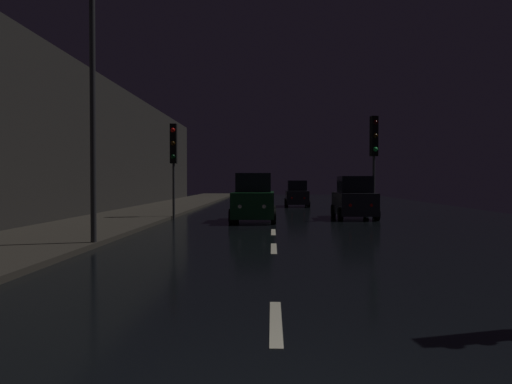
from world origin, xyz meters
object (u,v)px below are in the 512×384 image
Objects in this scene: traffic_light_far_right at (374,144)px; car_parked_right_far at (354,199)px; streetlamp_overhead at (107,50)px; traffic_light_far_left at (173,151)px; car_approaching_headlights at (254,199)px; car_distant_taillights at (297,195)px.

traffic_light_far_right reaches higher than car_parked_right_far.
streetlamp_overhead reaches higher than car_parked_right_far.
traffic_light_far_left is 9.58m from traffic_light_far_right.
streetlamp_overhead is 11.07m from car_approaching_headlights.
traffic_light_far_right is 1.19× the size of car_parked_right_far.
car_distant_taillights is (6.53, 12.62, -2.45)m from traffic_light_far_left.
car_parked_right_far is at bearing -169.24° from car_distant_taillights.
car_parked_right_far reaches higher than car_distant_taillights.
traffic_light_far_left is 14.42m from car_distant_taillights.
traffic_light_far_left is 0.55× the size of streetlamp_overhead.
car_parked_right_far is (8.56, 11.49, -4.50)m from streetlamp_overhead.
car_distant_taillights is (-3.05, 12.64, -2.72)m from traffic_light_far_right.
traffic_light_far_right is at bearing 48.70° from streetlamp_overhead.
traffic_light_far_left is at bearing -103.00° from traffic_light_far_right.
traffic_light_far_left is at bearing 95.26° from car_parked_right_far.
traffic_light_far_left is 4.70m from car_approaching_headlights.
car_parked_right_far is (8.77, 0.81, -2.36)m from traffic_light_far_left.
traffic_light_far_right is 0.59× the size of streetlamp_overhead.
car_approaching_headlights is 1.06× the size of car_parked_right_far.
streetlamp_overhead is at bearing -0.17° from traffic_light_far_left.
traffic_light_far_right is at bearing -166.44° from car_distant_taillights.
traffic_light_far_left is 1.23× the size of car_distant_taillights.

